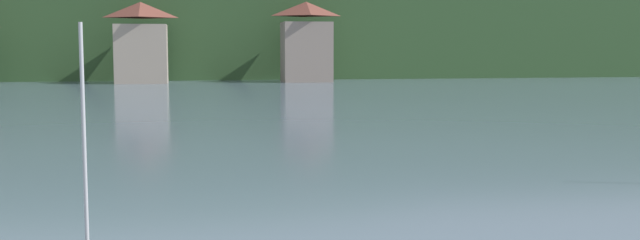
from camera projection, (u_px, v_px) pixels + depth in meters
wooded_hillside at (160, 29)px, 132.16m from camera, size 352.00×62.71×48.74m
shore_building_central at (141, 44)px, 91.28m from camera, size 6.52×5.75×9.92m
shore_building_eastcentral at (306, 43)px, 94.59m from camera, size 6.39×5.40×10.13m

